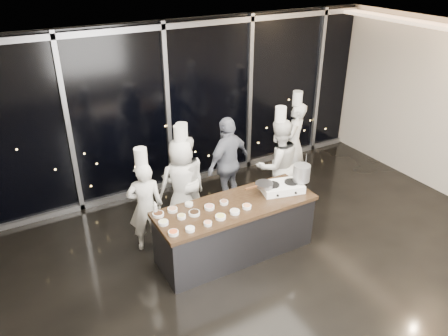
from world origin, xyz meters
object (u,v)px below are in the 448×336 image
at_px(stock_pot, 302,173).
at_px(chef_center, 184,179).
at_px(demo_counter, 235,229).
at_px(chef_side, 294,142).
at_px(stove, 282,187).
at_px(guest, 228,163).
at_px(frying_pan, 264,184).
at_px(chef_far_left, 145,205).
at_px(chef_right, 277,165).
at_px(chef_left, 182,182).

xyz_separation_m(stock_pot, chef_center, (-1.40, 1.37, -0.38)).
xyz_separation_m(demo_counter, chef_side, (2.22, 1.47, 0.40)).
height_order(stove, stock_pot, stock_pot).
bearing_deg(guest, chef_side, 166.15).
height_order(frying_pan, chef_side, chef_side).
distance_m(stove, chef_center, 1.70).
distance_m(demo_counter, guest, 1.51).
bearing_deg(frying_pan, demo_counter, -160.34).
height_order(chef_far_left, chef_side, chef_side).
distance_m(demo_counter, chef_center, 1.35).
distance_m(frying_pan, stock_pot, 0.64).
bearing_deg(guest, chef_right, 125.71).
bearing_deg(stock_pot, chef_right, 77.20).
xyz_separation_m(chef_far_left, chef_center, (0.87, 0.47, 0.01)).
xyz_separation_m(frying_pan, guest, (0.09, 1.26, -0.20)).
xyz_separation_m(stock_pot, chef_left, (-1.48, 1.28, -0.37)).
relative_size(chef_far_left, chef_center, 0.97).
distance_m(chef_far_left, guest, 1.83).
height_order(chef_center, chef_right, chef_right).
relative_size(stock_pot, guest, 0.15).
relative_size(demo_counter, chef_center, 1.37).
relative_size(chef_left, chef_side, 0.95).
relative_size(demo_counter, chef_left, 1.37).
bearing_deg(chef_left, chef_center, -124.16).
bearing_deg(frying_pan, guest, 99.35).
xyz_separation_m(chef_left, guest, (0.97, 0.12, 0.07)).
bearing_deg(chef_side, demo_counter, -3.61).
bearing_deg(chef_left, frying_pan, 135.88).
height_order(chef_left, chef_side, chef_side).
height_order(stove, chef_side, chef_side).
bearing_deg(guest, stock_pot, 90.68).
bearing_deg(chef_left, stock_pot, 147.66).
xyz_separation_m(chef_far_left, chef_right, (2.47, 0.00, 0.09)).
height_order(frying_pan, chef_right, chef_right).
xyz_separation_m(stove, frying_pan, (-0.30, 0.06, 0.10)).
xyz_separation_m(guest, chef_right, (0.72, -0.50, 0.00)).
height_order(stove, chef_center, chef_center).
xyz_separation_m(chef_center, chef_right, (1.61, -0.47, 0.07)).
height_order(chef_far_left, chef_right, chef_right).
bearing_deg(chef_right, chef_far_left, 4.47).
bearing_deg(chef_right, guest, -30.27).
xyz_separation_m(stock_pot, chef_right, (0.20, 0.90, -0.30)).
relative_size(chef_far_left, guest, 1.01).
bearing_deg(demo_counter, stock_pot, -4.33).
relative_size(guest, chef_side, 0.91).
height_order(stock_pot, chef_far_left, chef_far_left).
distance_m(stove, stock_pot, 0.38).
bearing_deg(guest, demo_counter, 44.92).
relative_size(stove, stock_pot, 2.73).
xyz_separation_m(chef_left, chef_center, (0.08, 0.09, -0.00)).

